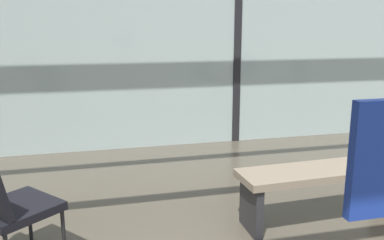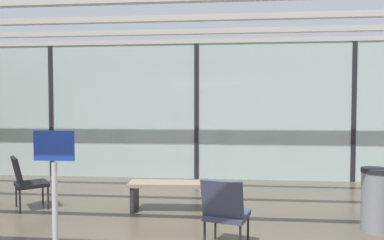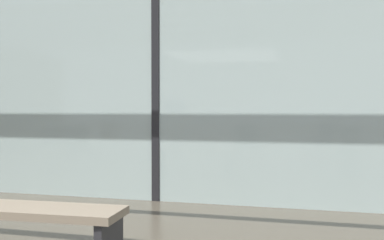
# 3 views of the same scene
# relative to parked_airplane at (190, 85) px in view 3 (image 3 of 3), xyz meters

# --- Properties ---
(glass_curtain_wall) EXTENTS (14.00, 0.08, 3.12)m
(glass_curtain_wall) POSITION_rel_parked_airplane_xyz_m (0.97, -5.31, -0.27)
(glass_curtain_wall) COLOR #A3B7B2
(glass_curtain_wall) RESTS_ON ground
(window_mullion_1) EXTENTS (0.10, 0.12, 3.12)m
(window_mullion_1) POSITION_rel_parked_airplane_xyz_m (0.97, -5.31, -0.27)
(window_mullion_1) COLOR black
(window_mullion_1) RESTS_ON ground
(parked_airplane) EXTENTS (12.35, 3.65, 3.65)m
(parked_airplane) POSITION_rel_parked_airplane_xyz_m (0.00, 0.00, 0.00)
(parked_airplane) COLOR #B2BCD6
(parked_airplane) RESTS_ON ground
(waiting_bench) EXTENTS (1.52, 0.46, 0.47)m
(waiting_bench) POSITION_rel_parked_airplane_xyz_m (0.84, -7.90, -1.46)
(waiting_bench) COLOR #7F705B
(waiting_bench) RESTS_ON ground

